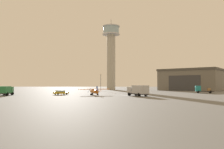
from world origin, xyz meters
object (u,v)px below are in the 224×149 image
truck_flatbed_teal (201,90)px  light_post_east (101,80)px  control_tower (111,50)px  truck_box_green (5,90)px  truck_box_silver (138,90)px  traffic_cone_near_left (62,95)px  airplane_orange (94,91)px  car_red (139,91)px  car_yellow (61,92)px

truck_flatbed_teal → light_post_east: 48.03m
control_tower → truck_box_green: (-29.30, -64.96, -21.38)m
truck_box_silver → truck_flatbed_teal: size_ratio=1.07×
truck_box_green → traffic_cone_near_left: truck_box_green is taller
light_post_east → traffic_cone_near_left: light_post_east is taller
control_tower → truck_box_silver: bearing=-82.6°
control_tower → traffic_cone_near_left: (-12.92, -65.16, -22.62)m
light_post_east → airplane_orange: bearing=-88.7°
truck_box_green → truck_flatbed_teal: truck_flatbed_teal is taller
truck_flatbed_teal → truck_box_green: bearing=27.1°
car_red → truck_box_green: bearing=84.4°
car_red → light_post_east: bearing=0.3°
control_tower → car_yellow: bearing=-103.6°
truck_box_green → traffic_cone_near_left: 16.42m
light_post_east → traffic_cone_near_left: 47.15m
truck_box_green → car_yellow: truck_box_green is taller
car_yellow → light_post_east: bearing=34.2°
truck_flatbed_teal → light_post_east: light_post_east is taller
truck_box_green → traffic_cone_near_left: (16.38, -0.20, -1.24)m
truck_box_green → light_post_east: light_post_east is taller
truck_box_silver → truck_flatbed_teal: truck_box_silver is taller
truck_box_silver → truck_flatbed_teal: (24.86, 19.98, -0.36)m
truck_box_silver → truck_flatbed_teal: 31.90m
airplane_orange → car_yellow: bearing=54.6°
truck_box_silver → car_yellow: truck_box_silver is taller
truck_box_green → car_red: 46.05m
airplane_orange → car_red: size_ratio=2.00×
truck_box_silver → airplane_orange: bearing=36.8°
truck_box_green → light_post_east: (24.54, 45.99, 3.51)m
truck_flatbed_teal → light_post_east: size_ratio=0.78×
control_tower → truck_box_green: control_tower is taller
airplane_orange → car_red: 24.48m
truck_box_silver → traffic_cone_near_left: size_ratio=11.58×
airplane_orange → truck_flatbed_teal: bearing=-88.2°
truck_box_silver → truck_box_green: bearing=54.0°
car_yellow → light_post_east: light_post_east is taller
truck_flatbed_teal → airplane_orange: bearing=33.8°
airplane_orange → car_red: bearing=-58.8°
car_yellow → control_tower: bearing=34.0°
airplane_orange → car_red: (15.27, 19.12, -0.53)m
traffic_cone_near_left → truck_box_silver: bearing=-6.5°
control_tower → truck_box_green: size_ratio=6.07×
car_yellow → light_post_east: (9.69, 40.91, 4.31)m
car_yellow → truck_flatbed_teal: bearing=-28.2°
control_tower → truck_box_silver: size_ratio=5.83×
airplane_orange → truck_flatbed_teal: airplane_orange is taller
control_tower → traffic_cone_near_left: bearing=-101.2°
truck_flatbed_teal → light_post_east: bearing=-25.1°
truck_box_green → truck_flatbed_teal: (62.89, 17.32, -0.25)m
car_yellow → traffic_cone_near_left: size_ratio=7.43×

